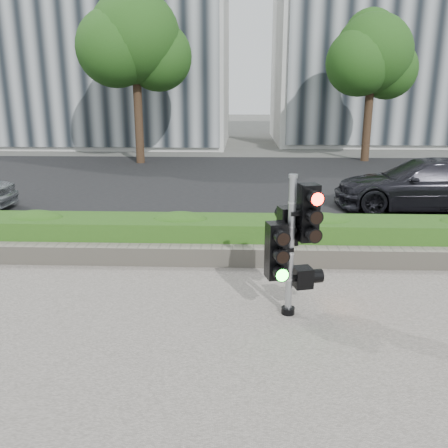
{
  "coord_description": "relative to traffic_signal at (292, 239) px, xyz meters",
  "views": [
    {
      "loc": [
        -0.03,
        -6.14,
        3.05
      ],
      "look_at": [
        -0.29,
        0.6,
        1.16
      ],
      "focal_mm": 38.0,
      "sensor_mm": 36.0,
      "label": 1
    }
  ],
  "objects": [
    {
      "name": "sidewalk",
      "position": [
        -0.65,
        -2.52,
        -1.11
      ],
      "size": [
        16.0,
        11.0,
        0.03
      ],
      "primitive_type": "cube",
      "color": "#9E9389",
      "rests_on": "ground"
    },
    {
      "name": "hedge",
      "position": [
        -0.65,
        2.53,
        -0.76
      ],
      "size": [
        12.0,
        1.0,
        0.68
      ],
      "primitive_type": "cube",
      "color": "#528B2A",
      "rests_on": "sidewalk"
    },
    {
      "name": "building_left",
      "position": [
        -9.65,
        22.98,
        6.37
      ],
      "size": [
        16.0,
        9.0,
        15.0
      ],
      "primitive_type": "cube",
      "color": "#B7B7B2",
      "rests_on": "ground"
    },
    {
      "name": "ground",
      "position": [
        -0.65,
        -0.02,
        -1.13
      ],
      "size": [
        120.0,
        120.0,
        0.0
      ],
      "primitive_type": "plane",
      "color": "#51514C",
      "rests_on": "ground"
    },
    {
      "name": "road",
      "position": [
        -0.65,
        9.98,
        -1.12
      ],
      "size": [
        60.0,
        13.0,
        0.02
      ],
      "primitive_type": "cube",
      "color": "black",
      "rests_on": "ground"
    },
    {
      "name": "tree_right",
      "position": [
        4.83,
        15.54,
        3.36
      ],
      "size": [
        4.1,
        3.58,
        6.53
      ],
      "color": "black",
      "rests_on": "ground"
    },
    {
      "name": "curb",
      "position": [
        -0.65,
        3.13,
        -1.07
      ],
      "size": [
        60.0,
        0.25,
        0.12
      ],
      "primitive_type": "cube",
      "color": "gray",
      "rests_on": "ground"
    },
    {
      "name": "building_right",
      "position": [
        10.35,
        24.98,
        4.87
      ],
      "size": [
        18.0,
        10.0,
        12.0
      ],
      "primitive_type": "cube",
      "color": "#B7B7B2",
      "rests_on": "ground"
    },
    {
      "name": "car_dark",
      "position": [
        4.12,
        6.36,
        -0.44
      ],
      "size": [
        4.69,
        2.09,
        1.34
      ],
      "primitive_type": "imported",
      "rotation": [
        0.0,
        0.0,
        -1.62
      ],
      "color": "black",
      "rests_on": "road"
    },
    {
      "name": "stone_wall",
      "position": [
        -0.65,
        1.88,
        -0.93
      ],
      "size": [
        12.0,
        0.32,
        0.34
      ],
      "primitive_type": "cube",
      "color": "gray",
      "rests_on": "sidewalk"
    },
    {
      "name": "tree_left",
      "position": [
        -5.17,
        14.54,
        3.92
      ],
      "size": [
        4.61,
        4.03,
        7.34
      ],
      "color": "black",
      "rests_on": "ground"
    },
    {
      "name": "traffic_signal",
      "position": [
        0.0,
        0.0,
        0.0
      ],
      "size": [
        0.72,
        0.6,
        1.98
      ],
      "rotation": [
        0.0,
        0.0,
        0.26
      ],
      "color": "black",
      "rests_on": "sidewalk"
    }
  ]
}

